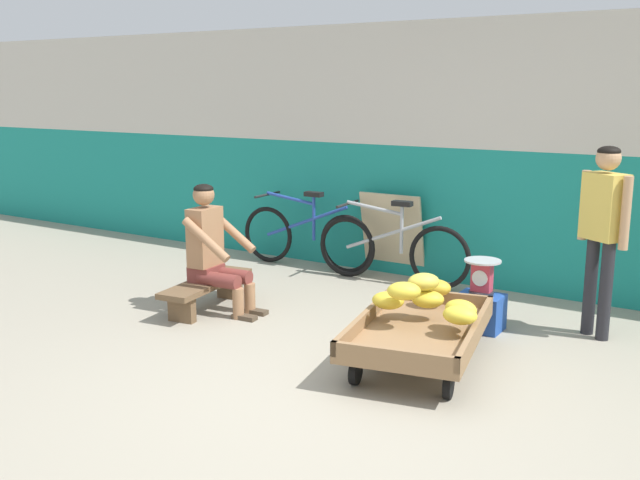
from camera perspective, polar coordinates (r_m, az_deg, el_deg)
The scene contains 12 objects.
ground_plane at distance 4.75m, azimuth -0.40°, elevation -12.56°, with size 80.00×80.00×0.00m, color gray.
back_wall at distance 7.37m, azimuth 13.85°, elevation 6.45°, with size 16.00×0.30×2.62m.
banana_cart at distance 5.30m, azimuth 7.80°, elevation -7.22°, with size 1.11×1.58×0.36m.
banana_pile at distance 5.38m, azimuth 8.50°, elevation -4.48°, with size 0.85×0.85×0.26m.
low_bench at distance 6.62m, azimuth -8.88°, elevation -3.74°, with size 0.44×1.13×0.27m.
vendor_seated at distance 6.47m, azimuth -8.36°, elevation -0.71°, with size 0.70×0.51×1.14m.
plastic_crate at distance 6.16m, azimuth 12.48°, elevation -5.54°, with size 0.36×0.28×0.30m.
weighing_scale at distance 6.08m, azimuth 12.60°, elevation -2.82°, with size 0.30×0.30×0.29m.
bicycle_near_left at distance 8.02m, azimuth -1.13°, elevation 0.30°, with size 1.66×0.48×0.86m.
bicycle_far_left at distance 7.42m, azimuth 5.64°, elevation -0.71°, with size 1.66×0.48×0.86m.
sign_board at distance 7.71m, azimuth 5.71°, elevation 0.43°, with size 0.70×0.21×0.88m.
customer_adult at distance 6.07m, azimuth 21.36°, elevation 1.45°, with size 0.42×0.34×1.53m.
Camera 1 is at (2.35, -3.63, 1.97)m, focal length 40.76 mm.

